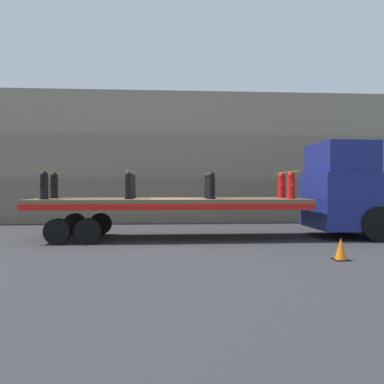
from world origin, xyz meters
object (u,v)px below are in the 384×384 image
object	(u,v)px
fire_hydrant_black_far_1	(132,186)
traffic_cone	(341,249)
flatbed_trailer	(153,206)
fire_hydrant_black_near_1	(129,186)
fire_hydrant_red_near_3	(291,186)
truck_cab	(348,191)
fire_hydrant_black_near_0	(44,186)
fire_hydrant_black_far_0	(54,186)
fire_hydrant_black_near_2	(211,186)
fire_hydrant_black_far_2	(208,186)
fire_hydrant_red_far_3	(282,186)

from	to	relation	value
fire_hydrant_black_far_1	traffic_cone	size ratio (longest dim) A/B	1.68
flatbed_trailer	fire_hydrant_black_far_1	bearing A→B (deg)	145.58
fire_hydrant_black_near_1	fire_hydrant_red_near_3	size ratio (longest dim) A/B	1.00
truck_cab	traffic_cone	size ratio (longest dim) A/B	6.10
fire_hydrant_black_far_1	fire_hydrant_black_near_1	bearing A→B (deg)	-90.00
flatbed_trailer	fire_hydrant_black_near_0	distance (m)	3.64
fire_hydrant_black_far_0	fire_hydrant_black_near_0	bearing A→B (deg)	-90.00
fire_hydrant_red_near_3	fire_hydrant_black_far_1	bearing A→B (deg)	168.99
truck_cab	fire_hydrant_black_near_2	bearing A→B (deg)	-173.93
truck_cab	fire_hydrant_red_near_3	bearing A→B (deg)	-166.81
flatbed_trailer	fire_hydrant_black_far_1	xyz separation A→B (m)	(-0.78, 0.54, 0.70)
fire_hydrant_black_far_0	fire_hydrant_black_far_2	bearing A→B (deg)	0.00
fire_hydrant_black_near_2	fire_hydrant_black_far_2	xyz separation A→B (m)	(0.00, 1.07, 0.00)
truck_cab	flatbed_trailer	size ratio (longest dim) A/B	0.35
fire_hydrant_black_near_2	fire_hydrant_black_near_0	bearing A→B (deg)	180.00
fire_hydrant_black_far_0	fire_hydrant_black_far_2	xyz separation A→B (m)	(5.50, 0.00, 0.00)
fire_hydrant_black_near_0	truck_cab	bearing A→B (deg)	2.91
fire_hydrant_black_far_1	fire_hydrant_red_far_3	bearing A→B (deg)	0.00
truck_cab	fire_hydrant_black_near_2	world-z (taller)	truck_cab
fire_hydrant_black_far_2	traffic_cone	xyz separation A→B (m)	(2.81, -4.65, -1.57)
fire_hydrant_red_near_3	traffic_cone	distance (m)	3.91
fire_hydrant_red_far_3	fire_hydrant_black_near_0	bearing A→B (deg)	-172.61
flatbed_trailer	fire_hydrant_black_near_1	world-z (taller)	fire_hydrant_black_near_1
traffic_cone	fire_hydrant_black_near_2	bearing A→B (deg)	128.08
fire_hydrant_black_near_1	fire_hydrant_red_near_3	world-z (taller)	same
fire_hydrant_black_far_0	fire_hydrant_black_near_2	world-z (taller)	same
fire_hydrant_black_near_0	fire_hydrant_black_far_1	world-z (taller)	same
fire_hydrant_black_near_0	flatbed_trailer	bearing A→B (deg)	8.62
fire_hydrant_black_far_2	traffic_cone	size ratio (longest dim) A/B	1.68
truck_cab	fire_hydrant_black_near_1	world-z (taller)	truck_cab
fire_hydrant_red_near_3	traffic_cone	bearing A→B (deg)	-89.13
flatbed_trailer	traffic_cone	world-z (taller)	flatbed_trailer
flatbed_trailer	fire_hydrant_black_far_1	world-z (taller)	fire_hydrant_black_far_1
fire_hydrant_black_near_1	fire_hydrant_red_near_3	xyz separation A→B (m)	(5.50, 0.00, 0.00)
fire_hydrant_black_far_2	fire_hydrant_black_near_2	bearing A→B (deg)	-90.00
fire_hydrant_black_far_0	fire_hydrant_black_far_1	world-z (taller)	same
fire_hydrant_red_near_3	truck_cab	bearing A→B (deg)	13.19
fire_hydrant_black_near_1	fire_hydrant_black_near_2	world-z (taller)	same
fire_hydrant_black_near_2	fire_hydrant_black_near_1	bearing A→B (deg)	180.00
fire_hydrant_black_near_0	fire_hydrant_black_far_2	size ratio (longest dim) A/B	1.00
traffic_cone	fire_hydrant_black_near_0	bearing A→B (deg)	156.69
fire_hydrant_black_near_0	fire_hydrant_black_far_1	xyz separation A→B (m)	(2.75, 1.07, 0.00)
fire_hydrant_black_far_0	flatbed_trailer	bearing A→B (deg)	-8.62
flatbed_trailer	fire_hydrant_black_near_1	distance (m)	1.18
fire_hydrant_black_near_1	fire_hydrant_black_near_2	size ratio (longest dim) A/B	1.00
fire_hydrant_black_near_1	fire_hydrant_black_far_2	size ratio (longest dim) A/B	1.00
fire_hydrant_black_far_2	fire_hydrant_black_near_1	bearing A→B (deg)	-158.74
truck_cab	fire_hydrant_black_far_2	world-z (taller)	truck_cab
flatbed_trailer	fire_hydrant_black_far_0	world-z (taller)	fire_hydrant_black_far_0
fire_hydrant_black_near_2	fire_hydrant_red_far_3	bearing A→B (deg)	21.26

